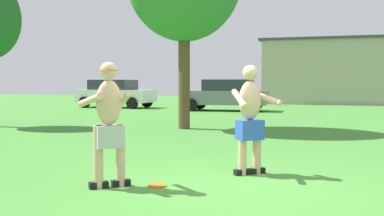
{
  "coord_description": "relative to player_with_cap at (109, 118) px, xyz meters",
  "views": [
    {
      "loc": [
        1.23,
        -6.24,
        1.45
      ],
      "look_at": [
        -0.9,
        0.61,
        1.05
      ],
      "focal_mm": 43.61,
      "sensor_mm": 36.0,
      "label": 1
    }
  ],
  "objects": [
    {
      "name": "ground_plane",
      "position": [
        1.74,
        0.51,
        -0.96
      ],
      "size": [
        80.0,
        80.0,
        0.0
      ],
      "primitive_type": "plane",
      "color": "#428433"
    },
    {
      "name": "outbuilding_behind_lot",
      "position": [
        3.86,
        28.49,
        1.22
      ],
      "size": [
        11.74,
        7.12,
        4.34
      ],
      "color": "#B2A893",
      "rests_on": "ground_plane"
    },
    {
      "name": "frisbee",
      "position": [
        0.61,
        0.23,
        -0.95
      ],
      "size": [
        0.25,
        0.25,
        0.03
      ],
      "primitive_type": "cylinder",
      "color": "orange",
      "rests_on": "ground_plane"
    },
    {
      "name": "car_white_near_post",
      "position": [
        -9.05,
        18.27,
        -0.13
      ],
      "size": [
        4.41,
        2.25,
        1.58
      ],
      "color": "white",
      "rests_on": "ground_plane"
    },
    {
      "name": "player_with_cap",
      "position": [
        0.0,
        0.0,
        0.0
      ],
      "size": [
        0.85,
        0.78,
        1.74
      ],
      "color": "black",
      "rests_on": "ground_plane"
    },
    {
      "name": "player_in_blue",
      "position": [
        1.69,
        1.47,
        -0.05
      ],
      "size": [
        0.82,
        0.82,
        1.72
      ],
      "color": "black",
      "rests_on": "ground_plane"
    },
    {
      "name": "car_gray_mid_lot",
      "position": [
        -2.39,
        17.25,
        -0.13
      ],
      "size": [
        4.36,
        2.15,
        1.58
      ],
      "color": "slate",
      "rests_on": "ground_plane"
    }
  ]
}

